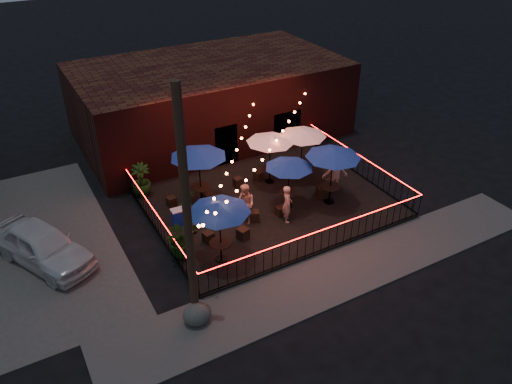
% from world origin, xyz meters
% --- Properties ---
extents(ground, '(110.00, 110.00, 0.00)m').
position_xyz_m(ground, '(0.00, 0.00, 0.00)').
color(ground, black).
rests_on(ground, ground).
extents(patio, '(10.00, 8.00, 0.15)m').
position_xyz_m(patio, '(0.00, 2.00, 0.07)').
color(patio, black).
rests_on(patio, ground).
extents(sidewalk, '(18.00, 2.50, 0.05)m').
position_xyz_m(sidewalk, '(0.00, -3.25, 0.03)').
color(sidewalk, '#474341').
rests_on(sidewalk, ground).
extents(brick_building, '(14.00, 8.00, 4.00)m').
position_xyz_m(brick_building, '(1.00, 9.99, 2.00)').
color(brick_building, black).
rests_on(brick_building, ground).
extents(utility_pole, '(0.26, 0.26, 8.00)m').
position_xyz_m(utility_pole, '(-5.40, -2.60, 4.00)').
color(utility_pole, '#361F16').
rests_on(utility_pole, ground).
extents(fence_front, '(10.00, 0.04, 1.04)m').
position_xyz_m(fence_front, '(0.00, -2.00, 0.66)').
color(fence_front, black).
rests_on(fence_front, patio).
extents(fence_left, '(0.04, 8.00, 1.04)m').
position_xyz_m(fence_left, '(-5.00, 2.00, 0.66)').
color(fence_left, black).
rests_on(fence_left, patio).
extents(fence_right, '(0.04, 8.00, 1.04)m').
position_xyz_m(fence_right, '(5.00, 2.00, 0.66)').
color(fence_right, black).
rests_on(fence_right, patio).
extents(festoon_lights, '(10.02, 8.72, 1.32)m').
position_xyz_m(festoon_lights, '(-1.01, 1.70, 2.52)').
color(festoon_lights, '#FD5627').
rests_on(festoon_lights, ground).
extents(cafe_table_0, '(2.75, 2.75, 2.50)m').
position_xyz_m(cafe_table_0, '(-3.48, -0.54, 2.43)').
color(cafe_table_0, black).
rests_on(cafe_table_0, patio).
extents(cafe_table_1, '(2.44, 2.44, 2.64)m').
position_xyz_m(cafe_table_1, '(-2.55, 3.36, 2.56)').
color(cafe_table_1, black).
rests_on(cafe_table_1, patio).
extents(cafe_table_2, '(2.34, 2.34, 2.25)m').
position_xyz_m(cafe_table_2, '(0.59, 1.28, 2.21)').
color(cafe_table_2, black).
rests_on(cafe_table_2, patio).
extents(cafe_table_3, '(2.48, 2.48, 2.41)m').
position_xyz_m(cafe_table_3, '(0.97, 3.47, 2.35)').
color(cafe_table_3, black).
rests_on(cafe_table_3, patio).
extents(cafe_table_4, '(2.85, 2.85, 2.60)m').
position_xyz_m(cafe_table_4, '(2.37, 0.69, 2.53)').
color(cafe_table_4, black).
rests_on(cafe_table_4, patio).
extents(cafe_table_5, '(2.50, 2.50, 2.43)m').
position_xyz_m(cafe_table_5, '(2.57, 3.27, 2.37)').
color(cafe_table_5, black).
rests_on(cafe_table_5, patio).
extents(bistro_chair_0, '(0.43, 0.43, 0.44)m').
position_xyz_m(bistro_chair_0, '(-3.46, 0.65, 0.37)').
color(bistro_chair_0, black).
rests_on(bistro_chair_0, patio).
extents(bistro_chair_1, '(0.49, 0.49, 0.47)m').
position_xyz_m(bistro_chair_1, '(-2.19, 0.17, 0.39)').
color(bistro_chair_1, black).
rests_on(bistro_chair_1, patio).
extents(bistro_chair_2, '(0.41, 0.41, 0.42)m').
position_xyz_m(bistro_chair_2, '(-3.78, 3.78, 0.36)').
color(bistro_chair_2, black).
rests_on(bistro_chair_2, patio).
extents(bistro_chair_3, '(0.48, 0.48, 0.44)m').
position_xyz_m(bistro_chair_3, '(-2.30, 3.32, 0.37)').
color(bistro_chair_3, black).
rests_on(bistro_chair_3, patio).
extents(bistro_chair_4, '(0.51, 0.51, 0.46)m').
position_xyz_m(bistro_chair_4, '(-1.20, 1.03, 0.38)').
color(bistro_chair_4, black).
rests_on(bistro_chair_4, patio).
extents(bistro_chair_5, '(0.36, 0.36, 0.42)m').
position_xyz_m(bistro_chair_5, '(-0.04, 0.84, 0.36)').
color(bistro_chair_5, black).
rests_on(bistro_chair_5, patio).
extents(bistro_chair_6, '(0.38, 0.38, 0.43)m').
position_xyz_m(bistro_chair_6, '(-0.52, 3.82, 0.36)').
color(bistro_chair_6, black).
rests_on(bistro_chair_6, patio).
extents(bistro_chair_7, '(0.42, 0.42, 0.42)m').
position_xyz_m(bistro_chair_7, '(0.59, 3.87, 0.36)').
color(bistro_chair_7, black).
rests_on(bistro_chair_7, patio).
extents(bistro_chair_8, '(0.49, 0.49, 0.50)m').
position_xyz_m(bistro_chair_8, '(2.31, 1.18, 0.40)').
color(bistro_chair_8, black).
rests_on(bistro_chair_8, patio).
extents(bistro_chair_9, '(0.40, 0.40, 0.41)m').
position_xyz_m(bistro_chair_9, '(3.07, 1.70, 0.35)').
color(bistro_chair_9, black).
rests_on(bistro_chair_9, patio).
extents(bistro_chair_10, '(0.54, 0.54, 0.48)m').
position_xyz_m(bistro_chair_10, '(2.36, 3.85, 0.39)').
color(bistro_chair_10, black).
rests_on(bistro_chair_10, patio).
extents(bistro_chair_11, '(0.44, 0.44, 0.42)m').
position_xyz_m(bistro_chair_11, '(3.60, 4.17, 0.36)').
color(bistro_chair_11, black).
rests_on(bistro_chair_11, patio).
extents(patron_a, '(0.60, 0.71, 1.66)m').
position_xyz_m(patron_a, '(-0.03, 0.39, 0.98)').
color(patron_a, '#DBAA8D').
rests_on(patron_a, patio).
extents(patron_b, '(0.77, 0.93, 1.75)m').
position_xyz_m(patron_b, '(-1.56, 1.13, 1.03)').
color(patron_b, '#DBA98A').
rests_on(patron_b, patio).
extents(patron_c, '(1.32, 1.06, 1.79)m').
position_xyz_m(patron_c, '(3.22, 1.47, 1.04)').
color(patron_c, '#DFAA97').
rests_on(patron_c, patio).
extents(potted_shrub_a, '(1.34, 1.16, 1.48)m').
position_xyz_m(potted_shrub_a, '(-4.60, 0.45, 0.89)').
color(potted_shrub_a, '#17370D').
rests_on(potted_shrub_a, patio).
extents(potted_shrub_b, '(0.83, 0.73, 1.27)m').
position_xyz_m(potted_shrub_b, '(-3.47, 2.68, 0.78)').
color(potted_shrub_b, '#11410D').
rests_on(potted_shrub_b, patio).
extents(potted_shrub_c, '(0.99, 0.99, 1.51)m').
position_xyz_m(potted_shrub_c, '(-4.60, 5.25, 0.91)').
color(potted_shrub_c, '#193A0C').
rests_on(potted_shrub_c, patio).
extents(cooler, '(0.59, 0.44, 0.76)m').
position_xyz_m(cooler, '(-4.03, 2.26, 0.54)').
color(cooler, '#142DB1').
rests_on(cooler, patio).
extents(boulder, '(1.01, 0.89, 0.72)m').
position_xyz_m(boulder, '(-5.45, -2.86, 0.36)').
color(boulder, '#3F3F3A').
rests_on(boulder, ground).
extents(car_white, '(3.57, 4.73, 1.50)m').
position_xyz_m(car_white, '(-9.18, 2.69, 0.75)').
color(car_white, silver).
rests_on(car_white, ground).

